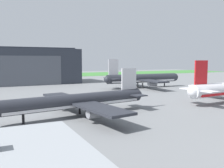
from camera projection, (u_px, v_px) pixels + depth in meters
ground_plane at (92, 109)px, 71.17m from camera, size 440.00×440.00×0.00m
grass_field_strip at (22, 76)px, 213.55m from camera, size 440.00×56.00×0.08m
airliner_far_right at (143, 79)px, 124.26m from camera, size 42.34×37.12×14.25m
airliner_near_right at (78, 101)px, 61.64m from camera, size 41.40×37.16×11.64m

